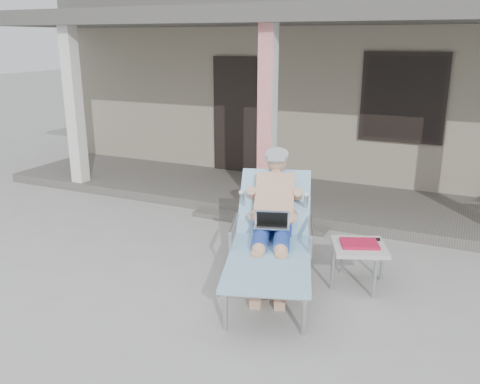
% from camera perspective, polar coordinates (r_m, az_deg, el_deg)
% --- Properties ---
extents(ground, '(60.00, 60.00, 0.00)m').
position_cam_1_polar(ground, '(5.82, -5.02, -9.28)').
color(ground, '#9E9E99').
rests_on(ground, ground).
extents(house, '(10.40, 5.40, 3.30)m').
position_cam_1_polar(house, '(11.36, 11.33, 12.04)').
color(house, gray).
rests_on(house, ground).
extents(porch_deck, '(10.00, 2.00, 0.15)m').
position_cam_1_polar(porch_deck, '(8.35, 5.07, -0.51)').
color(porch_deck, '#605B56').
rests_on(porch_deck, ground).
extents(porch_overhang, '(10.00, 2.30, 2.85)m').
position_cam_1_polar(porch_overhang, '(7.92, 5.46, 18.46)').
color(porch_overhang, silver).
rests_on(porch_overhang, porch_deck).
extents(porch_step, '(2.00, 0.30, 0.07)m').
position_cam_1_polar(porch_step, '(7.34, 2.05, -3.23)').
color(porch_step, '#605B56').
rests_on(porch_step, ground).
extents(lounger, '(1.41, 2.24, 1.41)m').
position_cam_1_polar(lounger, '(5.40, 3.68, -1.43)').
color(lounger, '#B7B7BC').
rests_on(lounger, ground).
extents(side_table, '(0.71, 0.71, 0.49)m').
position_cam_1_polar(side_table, '(5.57, 13.23, -6.23)').
color(side_table, '#BCBCB6').
rests_on(side_table, ground).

